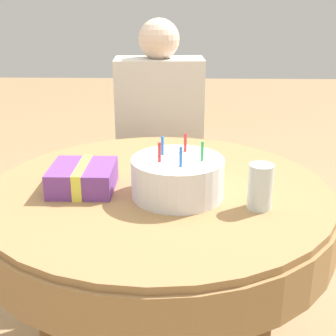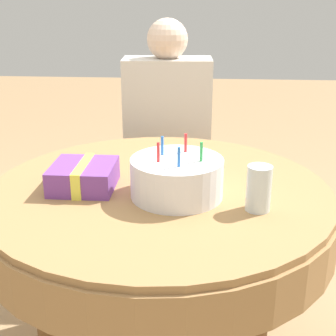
{
  "view_description": "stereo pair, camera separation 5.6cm",
  "coord_description": "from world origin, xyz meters",
  "px_view_note": "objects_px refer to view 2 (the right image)",
  "views": [
    {
      "loc": [
        0.06,
        -1.26,
        1.25
      ],
      "look_at": [
        0.03,
        -0.02,
        0.78
      ],
      "focal_mm": 50.0,
      "sensor_mm": 36.0,
      "label": 1
    },
    {
      "loc": [
        0.12,
        -1.25,
        1.25
      ],
      "look_at": [
        0.03,
        -0.02,
        0.78
      ],
      "focal_mm": 50.0,
      "sensor_mm": 36.0,
      "label": 2
    }
  ],
  "objects_px": {
    "birthday_cake": "(177,178)",
    "drinking_glass": "(259,188)",
    "chair": "(168,166)",
    "gift_box": "(84,176)",
    "person": "(167,130)"
  },
  "relations": [
    {
      "from": "person",
      "to": "drinking_glass",
      "type": "bearing_deg",
      "value": -73.76
    },
    {
      "from": "birthday_cake",
      "to": "drinking_glass",
      "type": "bearing_deg",
      "value": -18.78
    },
    {
      "from": "gift_box",
      "to": "birthday_cake",
      "type": "bearing_deg",
      "value": -8.17
    },
    {
      "from": "chair",
      "to": "drinking_glass",
      "type": "xyz_separation_m",
      "value": [
        0.31,
        -0.95,
        0.3
      ]
    },
    {
      "from": "birthday_cake",
      "to": "gift_box",
      "type": "xyz_separation_m",
      "value": [
        -0.27,
        0.04,
        -0.02
      ]
    },
    {
      "from": "birthday_cake",
      "to": "drinking_glass",
      "type": "relative_size",
      "value": 2.11
    },
    {
      "from": "chair",
      "to": "person",
      "type": "relative_size",
      "value": 0.76
    },
    {
      "from": "birthday_cake",
      "to": "drinking_glass",
      "type": "distance_m",
      "value": 0.23
    },
    {
      "from": "chair",
      "to": "person",
      "type": "xyz_separation_m",
      "value": [
        0.01,
        -0.09,
        0.2
      ]
    },
    {
      "from": "chair",
      "to": "birthday_cake",
      "type": "xyz_separation_m",
      "value": [
        0.09,
        -0.88,
        0.29
      ]
    },
    {
      "from": "birthday_cake",
      "to": "drinking_glass",
      "type": "height_order",
      "value": "birthday_cake"
    },
    {
      "from": "drinking_glass",
      "to": "person",
      "type": "bearing_deg",
      "value": 109.39
    },
    {
      "from": "chair",
      "to": "drinking_glass",
      "type": "bearing_deg",
      "value": -75.26
    },
    {
      "from": "gift_box",
      "to": "drinking_glass",
      "type": "bearing_deg",
      "value": -12.98
    },
    {
      "from": "drinking_glass",
      "to": "gift_box",
      "type": "height_order",
      "value": "drinking_glass"
    }
  ]
}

